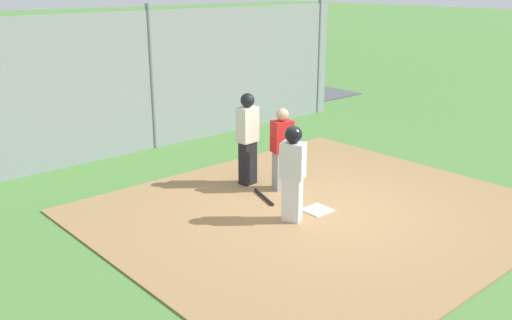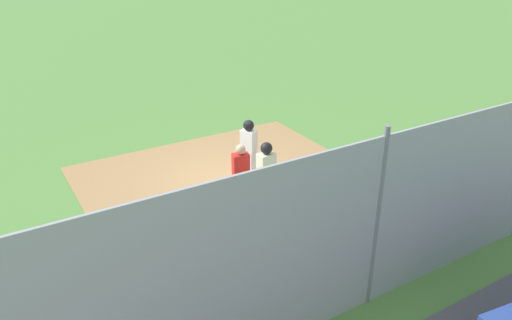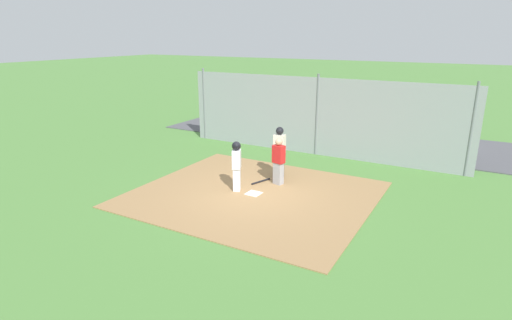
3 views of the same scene
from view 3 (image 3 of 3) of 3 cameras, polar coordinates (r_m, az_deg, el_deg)
The scene contains 11 objects.
ground_plane at distance 13.05m, azimuth -0.33°, elevation -4.82°, with size 140.00×140.00×0.00m, color #51843D.
dirt_infield at distance 13.04m, azimuth -0.33°, elevation -4.75°, with size 7.20×6.40×0.03m, color #9E774C.
home_plate at distance 13.03m, azimuth -0.33°, elevation -4.65°, with size 0.44×0.44×0.02m, color white.
catcher at distance 13.63m, azimuth 3.15°, elevation -0.11°, with size 0.43×0.34×1.57m.
umpire at distance 14.28m, azimuth 3.26°, elevation 1.27°, with size 0.40×0.29×1.80m.
runner at distance 13.03m, azimuth -2.71°, elevation -0.42°, with size 0.40×0.46×1.62m.
baseball_bat at distance 14.02m, azimuth 0.67°, elevation -2.97°, with size 0.06×0.06×0.81m, color black.
backstop_fence at distance 17.20m, azimuth 8.42°, elevation 5.95°, with size 12.00×0.10×3.35m.
parking_lot at distance 20.76m, azimuth 11.72°, elevation 3.20°, with size 18.00×5.20×0.04m, color #515156.
parked_car_silver at distance 20.38m, azimuth 21.44°, elevation 3.83°, with size 4.26×2.00×1.28m.
parked_car_blue at distance 20.91m, azimuth 4.77°, elevation 5.26°, with size 4.38×2.30×1.28m.
Camera 3 is at (-5.99, 10.52, 4.85)m, focal length 28.86 mm.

